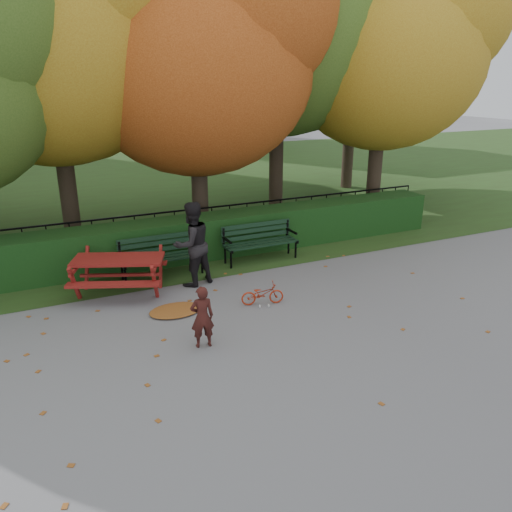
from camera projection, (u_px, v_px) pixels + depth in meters
name	position (u px, v px, depth m)	size (l,w,h in m)	color
ground	(294.00, 336.00, 8.48)	(90.00, 90.00, 0.00)	slate
grass_strip	(127.00, 186.00, 20.43)	(90.00, 90.00, 0.00)	#243716
building_right	(197.00, 50.00, 33.57)	(9.00, 6.00, 12.00)	#B3A88E
hedge	(204.00, 237.00, 12.16)	(13.00, 0.90, 1.00)	black
iron_fence	(194.00, 227.00, 12.83)	(14.00, 0.04, 1.02)	black
tree_b	(64.00, 20.00, 11.46)	(6.72, 6.40, 8.79)	#2E201A
tree_c	(210.00, 49.00, 12.29)	(6.30, 6.00, 8.00)	#2E201A
tree_d	(294.00, 10.00, 14.20)	(7.14, 6.80, 9.58)	#2E201A
tree_e	(399.00, 44.00, 14.32)	(6.09, 5.80, 8.16)	#2E201A
tree_g	(366.00, 43.00, 18.35)	(6.30, 6.00, 8.55)	#2E201A
bench_left	(161.00, 253.00, 10.95)	(1.80, 0.57, 0.88)	black
bench_right	(259.00, 239.00, 11.91)	(1.80, 0.57, 0.88)	black
picnic_table	(119.00, 266.00, 9.99)	(2.18, 1.99, 0.86)	maroon
leaf_pile	(176.00, 310.00, 9.34)	(1.00, 0.69, 0.07)	maroon
leaf_scatter	(286.00, 328.00, 8.74)	(9.00, 5.70, 0.01)	maroon
child	(202.00, 317.00, 7.98)	(0.38, 0.25, 1.05)	#381512
adult	(192.00, 244.00, 10.33)	(0.87, 0.68, 1.79)	black
bicycle	(262.00, 294.00, 9.61)	(0.29, 0.83, 0.43)	#A5280F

